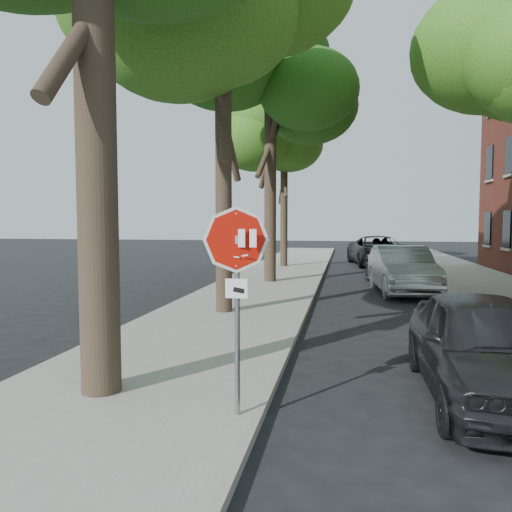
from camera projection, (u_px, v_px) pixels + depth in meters
The scene contains 13 objects.
ground at pixel (293, 428), 6.16m from camera, with size 120.00×120.00×0.00m, color black.
sidewalk_left at pixel (259, 289), 18.37m from camera, with size 4.00×55.00×0.12m, color gray.
sidewalk_right at pixel (506, 295), 16.87m from camera, with size 4.00×55.00×0.12m, color gray.
curb_left at pixel (315, 290), 18.01m from camera, with size 0.12×55.00×0.13m, color #9E9384.
curb_right at pixel (443, 293), 17.23m from camera, with size 0.12×55.00×0.13m, color #9E9384.
stop_sign at pixel (237, 270), 6.12m from camera, with size 0.76×0.34×2.61m.
tree_mid_a at pixel (223, 28), 13.08m from camera, with size 5.59×5.19×9.84m.
tree_mid_b at pixel (270, 85), 19.90m from camera, with size 5.88×5.46×10.36m.
tree_far at pixel (284, 135), 26.86m from camera, with size 5.29×4.91×9.33m.
car_a at pixel (486, 346), 7.12m from camera, with size 1.80×4.47×1.52m, color black.
car_b at pixel (402, 270), 17.67m from camera, with size 1.76×5.04×1.66m, color #919498.
car_c at pixel (389, 261), 22.89m from camera, with size 2.02×4.98×1.44m, color #4E4F54.
car_d at pixel (378, 251), 28.65m from camera, with size 2.83×6.14×1.71m, color black.
Camera 1 is at (0.61, -5.98, 2.54)m, focal length 35.00 mm.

